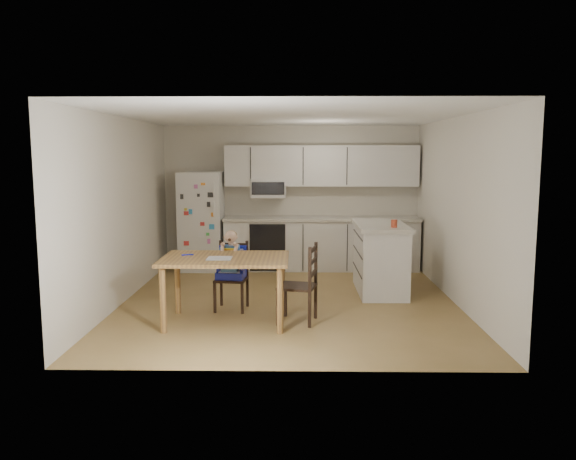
% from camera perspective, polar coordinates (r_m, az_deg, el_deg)
% --- Properties ---
extents(room, '(4.52, 5.01, 2.51)m').
position_cam_1_polar(room, '(8.00, 0.15, 2.32)').
color(room, olive).
rests_on(room, ground).
extents(refrigerator, '(0.72, 0.70, 1.70)m').
position_cam_1_polar(refrigerator, '(9.85, -8.77, 0.91)').
color(refrigerator, silver).
rests_on(refrigerator, ground).
extents(kitchen_run, '(3.37, 0.62, 2.15)m').
position_cam_1_polar(kitchen_run, '(9.80, 3.22, 1.11)').
color(kitchen_run, silver).
rests_on(kitchen_run, ground).
extents(kitchen_island, '(0.71, 1.36, 1.00)m').
position_cam_1_polar(kitchen_island, '(8.28, 9.34, -2.79)').
color(kitchen_island, silver).
rests_on(kitchen_island, ground).
extents(red_cup, '(0.09, 0.09, 0.11)m').
position_cam_1_polar(red_cup, '(7.81, 10.73, 0.65)').
color(red_cup, '#BA4025').
rests_on(red_cup, kitchen_island).
extents(dining_table, '(1.49, 0.96, 0.80)m').
position_cam_1_polar(dining_table, '(6.68, -6.39, -3.67)').
color(dining_table, brown).
rests_on(dining_table, ground).
extents(napkin, '(0.28, 0.24, 0.01)m').
position_cam_1_polar(napkin, '(6.56, -6.98, -2.87)').
color(napkin, '#B8B8BD').
rests_on(napkin, dining_table).
extents(toddler_spoon, '(0.12, 0.06, 0.02)m').
position_cam_1_polar(toddler_spoon, '(6.84, -10.27, -2.49)').
color(toddler_spoon, '#1520C0').
rests_on(toddler_spoon, dining_table).
extents(chair_booster, '(0.43, 0.43, 1.04)m').
position_cam_1_polar(chair_booster, '(7.29, -5.73, -3.22)').
color(chair_booster, black).
rests_on(chair_booster, ground).
extents(chair_side, '(0.50, 0.50, 0.95)m').
position_cam_1_polar(chair_side, '(6.69, 1.74, -4.95)').
color(chair_side, black).
rests_on(chair_side, ground).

